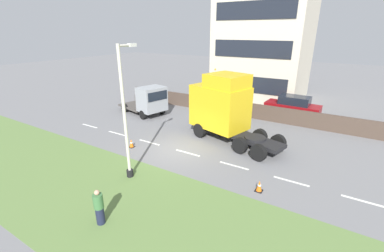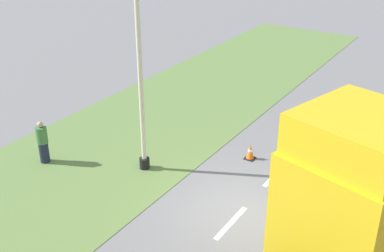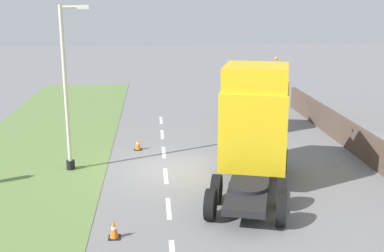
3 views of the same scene
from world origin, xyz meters
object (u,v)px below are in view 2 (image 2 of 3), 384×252
at_px(lamp_post, 142,85).
at_px(traffic_cone_lead, 250,152).
at_px(lorry_cab, 357,206).
at_px(pedestrian, 43,143).

relative_size(lamp_post, traffic_cone_lead, 11.81).
bearing_deg(lamp_post, traffic_cone_lead, 43.51).
distance_m(lamp_post, traffic_cone_lead, 4.71).
bearing_deg(traffic_cone_lead, lamp_post, -136.49).
xyz_separation_m(lamp_post, traffic_cone_lead, (2.72, 2.59, -2.84)).
xyz_separation_m(lorry_cab, traffic_cone_lead, (-4.73, 4.46, -2.06)).
xyz_separation_m(lorry_cab, pedestrian, (-10.78, 0.32, -1.57)).
bearing_deg(lorry_cab, pedestrian, -165.95).
distance_m(pedestrian, traffic_cone_lead, 7.36).
xyz_separation_m(lorry_cab, lamp_post, (-7.45, 1.88, 0.78)).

